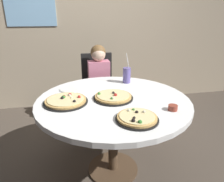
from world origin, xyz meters
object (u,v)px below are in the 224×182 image
(dining_table, at_px, (113,108))
(pizza_pepperoni, at_px, (66,101))
(soda_cup, at_px, (127,75))
(plate_small, at_px, (69,89))
(pizza_veggie, at_px, (113,97))
(diner_child, at_px, (100,94))
(pizza_cheese, at_px, (137,118))
(chair_wooden, at_px, (98,86))
(sauce_bowl, at_px, (173,108))

(dining_table, xyz_separation_m, pizza_pepperoni, (-0.39, -0.01, 0.11))
(soda_cup, bearing_deg, plate_small, -170.45)
(pizza_veggie, bearing_deg, soda_cup, 59.90)
(diner_child, relative_size, pizza_cheese, 3.66)
(chair_wooden, height_order, sauce_bowl, chair_wooden)
(soda_cup, height_order, plate_small, soda_cup)
(plate_small, bearing_deg, pizza_pepperoni, -95.87)
(diner_child, relative_size, sauce_bowl, 15.46)
(dining_table, height_order, pizza_cheese, pizza_cheese)
(pizza_pepperoni, xyz_separation_m, soda_cup, (0.62, 0.40, 0.06))
(chair_wooden, bearing_deg, diner_child, -89.84)
(pizza_pepperoni, bearing_deg, dining_table, 0.83)
(dining_table, xyz_separation_m, diner_child, (0.00, 0.79, -0.18))
(pizza_cheese, relative_size, pizza_pepperoni, 0.83)
(pizza_cheese, distance_m, sauce_bowl, 0.32)
(chair_wooden, xyz_separation_m, soda_cup, (0.23, -0.58, 0.30))
(sauce_bowl, bearing_deg, plate_small, 141.33)
(sauce_bowl, bearing_deg, dining_table, 141.59)
(soda_cup, xyz_separation_m, sauce_bowl, (0.16, -0.70, -0.06))
(chair_wooden, height_order, plate_small, chair_wooden)
(chair_wooden, bearing_deg, sauce_bowl, -73.02)
(soda_cup, distance_m, plate_small, 0.60)
(diner_child, bearing_deg, pizza_veggie, -90.02)
(pizza_pepperoni, bearing_deg, soda_cup, 32.70)
(diner_child, relative_size, pizza_pepperoni, 3.02)
(pizza_pepperoni, distance_m, soda_cup, 0.74)
(pizza_cheese, xyz_separation_m, plate_small, (-0.44, 0.69, -0.01))
(pizza_cheese, distance_m, plate_small, 0.82)
(diner_child, distance_m, pizza_cheese, 1.22)
(pizza_cheese, bearing_deg, dining_table, 101.27)
(dining_table, distance_m, sauce_bowl, 0.51)
(dining_table, bearing_deg, sauce_bowl, -38.41)
(pizza_cheese, bearing_deg, pizza_veggie, 101.24)
(diner_child, bearing_deg, soda_cup, -60.04)
(chair_wooden, bearing_deg, dining_table, -89.98)
(pizza_cheese, distance_m, soda_cup, 0.81)
(soda_cup, bearing_deg, pizza_veggie, -120.10)
(dining_table, distance_m, soda_cup, 0.48)
(diner_child, bearing_deg, pizza_pepperoni, -116.46)
(dining_table, xyz_separation_m, chair_wooden, (-0.00, 0.97, -0.13))
(pizza_veggie, relative_size, soda_cup, 1.10)
(diner_child, relative_size, soda_cup, 3.53)
(dining_table, xyz_separation_m, plate_small, (-0.36, 0.29, 0.09))
(diner_child, xyz_separation_m, plate_small, (-0.36, -0.49, 0.27))
(chair_wooden, xyz_separation_m, diner_child, (0.00, -0.18, -0.05))
(soda_cup, bearing_deg, pizza_pepperoni, -147.30)
(pizza_pepperoni, bearing_deg, diner_child, 63.54)
(chair_wooden, relative_size, pizza_cheese, 3.21)
(pizza_cheese, bearing_deg, soda_cup, 79.52)
(sauce_bowl, bearing_deg, pizza_veggie, 141.47)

